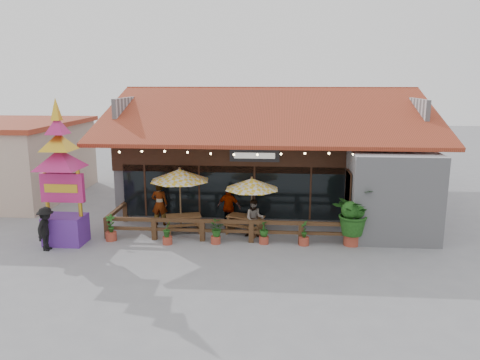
# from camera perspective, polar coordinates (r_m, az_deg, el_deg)

# --- Properties ---
(ground) EXTENTS (100.00, 100.00, 0.00)m
(ground) POSITION_cam_1_polar(r_m,az_deg,el_deg) (19.64, 2.92, -7.12)
(ground) COLOR gray
(ground) RESTS_ON ground
(restaurant_building) EXTENTS (15.50, 14.73, 6.09)m
(restaurant_building) POSITION_cam_1_polar(r_m,az_deg,el_deg) (25.50, 4.03, 2.50)
(restaurant_building) COLOR #ACACB1
(restaurant_building) RESTS_ON ground
(patio_railing) EXTENTS (10.00, 2.60, 0.92)m
(patio_railing) POSITION_cam_1_polar(r_m,az_deg,el_deg) (19.38, -3.78, -5.48)
(patio_railing) COLOR #4A321A
(patio_railing) RESTS_ON ground
(umbrella_left) EXTENTS (3.20, 3.20, 2.79)m
(umbrella_left) POSITION_cam_1_polar(r_m,az_deg,el_deg) (20.31, -7.37, 0.58)
(umbrella_left) COLOR brown
(umbrella_left) RESTS_ON ground
(umbrella_right) EXTENTS (3.03, 3.03, 2.50)m
(umbrella_right) POSITION_cam_1_polar(r_m,az_deg,el_deg) (19.64, 1.45, -0.49)
(umbrella_right) COLOR brown
(umbrella_right) RESTS_ON ground
(picnic_table_left) EXTENTS (1.79, 1.65, 0.72)m
(picnic_table_left) POSITION_cam_1_polar(r_m,az_deg,el_deg) (20.55, -6.90, -4.89)
(picnic_table_left) COLOR brown
(picnic_table_left) RESTS_ON ground
(picnic_table_right) EXTENTS (1.88, 1.75, 0.74)m
(picnic_table_right) POSITION_cam_1_polar(r_m,az_deg,el_deg) (20.21, 0.69, -5.04)
(picnic_table_right) COLOR brown
(picnic_table_right) RESTS_ON ground
(thai_sign_tower) EXTENTS (2.33, 2.33, 6.24)m
(thai_sign_tower) POSITION_cam_1_polar(r_m,az_deg,el_deg) (19.50, -21.06, 1.97)
(thai_sign_tower) COLOR #59278F
(thai_sign_tower) RESTS_ON ground
(tropical_plant) EXTENTS (2.05, 2.15, 2.32)m
(tropical_plant) POSITION_cam_1_polar(r_m,az_deg,el_deg) (18.98, 13.59, -3.94)
(tropical_plant) COLOR #9A3B2A
(tropical_plant) RESTS_ON ground
(diner_a) EXTENTS (0.74, 0.49, 1.98)m
(diner_a) POSITION_cam_1_polar(r_m,az_deg,el_deg) (21.37, -9.78, -2.90)
(diner_a) COLOR #351C11
(diner_a) RESTS_ON ground
(diner_b) EXTENTS (0.80, 0.63, 1.61)m
(diner_b) POSITION_cam_1_polar(r_m,az_deg,el_deg) (19.57, 1.77, -4.70)
(diner_b) COLOR #351C11
(diner_b) RESTS_ON ground
(diner_c) EXTENTS (1.18, 0.74, 1.87)m
(diner_c) POSITION_cam_1_polar(r_m,az_deg,el_deg) (20.75, -1.34, -3.32)
(diner_c) COLOR #351C11
(diner_c) RESTS_ON ground
(pedestrian) EXTENTS (0.70, 1.15, 1.72)m
(pedestrian) POSITION_cam_1_polar(r_m,az_deg,el_deg) (19.53, -22.54, -5.52)
(pedestrian) COLOR black
(pedestrian) RESTS_ON ground
(planter_a) EXTENTS (0.45, 0.45, 1.10)m
(planter_a) POSITION_cam_1_polar(r_m,az_deg,el_deg) (19.94, -15.48, -5.85)
(planter_a) COLOR #9A3B2A
(planter_a) RESTS_ON ground
(planter_b) EXTENTS (0.41, 0.44, 0.95)m
(planter_b) POSITION_cam_1_polar(r_m,az_deg,el_deg) (19.05, -8.86, -6.50)
(planter_b) COLOR #9A3B2A
(planter_b) RESTS_ON ground
(planter_c) EXTENTS (0.76, 0.73, 0.96)m
(planter_c) POSITION_cam_1_polar(r_m,az_deg,el_deg) (18.87, -2.99, -6.20)
(planter_c) COLOR #9A3B2A
(planter_c) RESTS_ON ground
(planter_d) EXTENTS (0.49, 0.49, 0.95)m
(planter_d) POSITION_cam_1_polar(r_m,az_deg,el_deg) (18.89, 2.93, -6.44)
(planter_d) COLOR #9A3B2A
(planter_d) RESTS_ON ground
(planter_e) EXTENTS (0.42, 0.42, 1.02)m
(planter_e) POSITION_cam_1_polar(r_m,az_deg,el_deg) (18.89, 7.81, -6.64)
(planter_e) COLOR #9A3B2A
(planter_e) RESTS_ON ground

